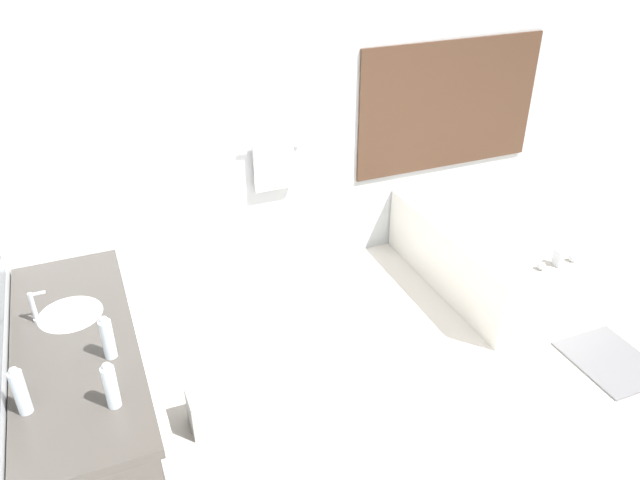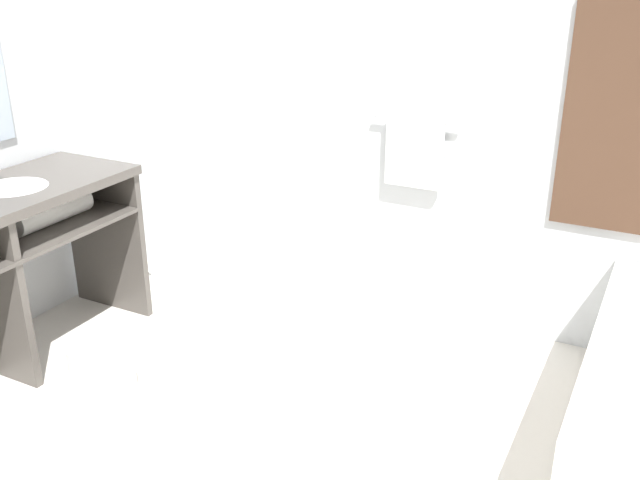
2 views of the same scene
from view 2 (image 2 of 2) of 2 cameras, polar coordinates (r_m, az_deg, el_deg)
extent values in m
cube|color=silver|center=(3.83, 12.56, 12.04)|extent=(7.40, 0.06, 2.70)
cylinder|color=silver|center=(3.89, 7.73, 9.51)|extent=(0.50, 0.02, 0.02)
cube|color=white|center=(3.92, 7.55, 7.06)|extent=(0.32, 0.04, 0.40)
cylinder|color=white|center=(3.82, -23.24, 3.19)|extent=(0.33, 0.33, 0.10)
cube|color=#4C4742|center=(4.32, -16.68, 0.08)|extent=(0.55, 0.04, 0.87)
cylinder|color=white|center=(3.93, -20.70, 2.17)|extent=(0.13, 0.47, 0.13)
cube|color=#B2B2B2|center=(3.58, -16.98, -10.18)|extent=(0.22, 0.22, 0.26)
camera|label=1|loc=(2.90, -86.00, 22.24)|focal=35.00mm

